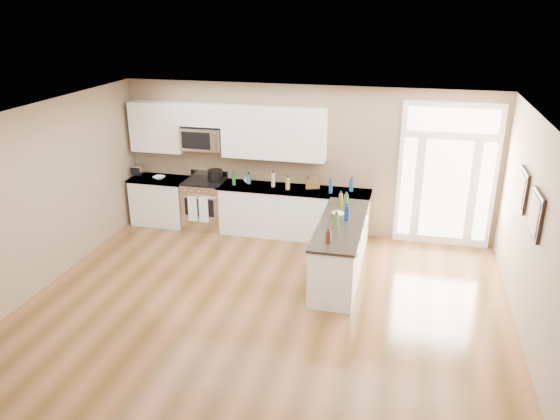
% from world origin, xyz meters
% --- Properties ---
extents(ground, '(8.00, 8.00, 0.00)m').
position_xyz_m(ground, '(0.00, 0.00, 0.00)').
color(ground, '#563918').
extents(room_shell, '(8.00, 8.00, 8.00)m').
position_xyz_m(room_shell, '(0.00, 0.00, 1.71)').
color(room_shell, '#8A7457').
rests_on(room_shell, ground).
extents(back_cabinet_left, '(1.10, 0.66, 0.94)m').
position_xyz_m(back_cabinet_left, '(-2.87, 3.69, 0.44)').
color(back_cabinet_left, white).
rests_on(back_cabinet_left, ground).
extents(back_cabinet_right, '(2.85, 0.66, 0.94)m').
position_xyz_m(back_cabinet_right, '(-0.16, 3.69, 0.44)').
color(back_cabinet_right, white).
rests_on(back_cabinet_right, ground).
extents(peninsula_cabinet, '(0.69, 2.32, 0.94)m').
position_xyz_m(peninsula_cabinet, '(0.93, 2.24, 0.43)').
color(peninsula_cabinet, white).
rests_on(peninsula_cabinet, ground).
extents(upper_cabinet_left, '(1.04, 0.33, 0.95)m').
position_xyz_m(upper_cabinet_left, '(-2.88, 3.83, 1.93)').
color(upper_cabinet_left, white).
rests_on(upper_cabinet_left, room_shell).
extents(upper_cabinet_right, '(1.94, 0.33, 0.95)m').
position_xyz_m(upper_cabinet_right, '(-0.57, 3.83, 1.93)').
color(upper_cabinet_right, white).
rests_on(upper_cabinet_right, room_shell).
extents(upper_cabinet_short, '(0.82, 0.33, 0.40)m').
position_xyz_m(upper_cabinet_short, '(-1.95, 3.83, 2.20)').
color(upper_cabinet_short, white).
rests_on(upper_cabinet_short, room_shell).
extents(microwave, '(0.78, 0.41, 0.42)m').
position_xyz_m(microwave, '(-1.95, 3.80, 1.76)').
color(microwave, silver).
rests_on(microwave, room_shell).
extents(entry_door, '(1.70, 0.10, 2.60)m').
position_xyz_m(entry_door, '(2.55, 3.95, 1.30)').
color(entry_door, white).
rests_on(entry_door, ground).
extents(wall_art_near, '(0.05, 0.58, 0.58)m').
position_xyz_m(wall_art_near, '(3.47, 2.20, 1.70)').
color(wall_art_near, black).
rests_on(wall_art_near, room_shell).
extents(wall_art_far, '(0.05, 0.58, 0.58)m').
position_xyz_m(wall_art_far, '(3.47, 1.20, 1.70)').
color(wall_art_far, black).
rests_on(wall_art_far, room_shell).
extents(kitchen_range, '(0.77, 0.69, 1.08)m').
position_xyz_m(kitchen_range, '(-1.92, 3.69, 0.48)').
color(kitchen_range, silver).
rests_on(kitchen_range, ground).
extents(stockpot, '(0.37, 0.37, 0.22)m').
position_xyz_m(stockpot, '(-1.72, 3.78, 1.06)').
color(stockpot, black).
rests_on(stockpot, kitchen_range).
extents(toaster_oven, '(0.25, 0.19, 0.21)m').
position_xyz_m(toaster_oven, '(-3.35, 3.76, 1.04)').
color(toaster_oven, silver).
rests_on(toaster_oven, back_cabinet_left).
extents(cardboard_box, '(0.27, 0.24, 0.19)m').
position_xyz_m(cardboard_box, '(0.18, 3.82, 1.03)').
color(cardboard_box, brown).
rests_on(cardboard_box, back_cabinet_right).
extents(bowl_left, '(0.26, 0.26, 0.05)m').
position_xyz_m(bowl_left, '(-2.83, 3.63, 0.97)').
color(bowl_left, white).
rests_on(bowl_left, back_cabinet_left).
extents(bowl_peninsula, '(0.21, 0.21, 0.06)m').
position_xyz_m(bowl_peninsula, '(0.84, 2.50, 0.97)').
color(bowl_peninsula, white).
rests_on(bowl_peninsula, peninsula_cabinet).
extents(cup_counter, '(0.13, 0.13, 0.10)m').
position_xyz_m(cup_counter, '(-1.10, 3.82, 0.99)').
color(cup_counter, white).
rests_on(cup_counter, back_cabinet_right).
extents(counter_bottles, '(2.37, 2.46, 0.31)m').
position_xyz_m(counter_bottles, '(0.25, 3.12, 1.06)').
color(counter_bottles, '#19591E').
rests_on(counter_bottles, back_cabinet_right).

